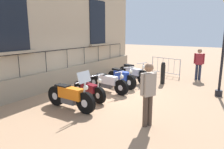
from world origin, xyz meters
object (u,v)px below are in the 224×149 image
Objects in this scene: motorcycle_maroon at (89,90)px; crowd_barrier at (166,66)px; bollard at (163,73)px; pedestrian_standing at (199,62)px; pedestrian_walking at (148,91)px; motorcycle_white at (108,83)px; motorcycle_blue at (121,78)px; motorcycle_silver at (133,73)px; motorcycle_orange at (71,96)px.

motorcycle_maroon is 1.00× the size of crowd_barrier.
bollard reaches higher than crowd_barrier.
pedestrian_walking reaches higher than pedestrian_standing.
motorcycle_white is at bearing 87.27° from motorcycle_maroon.
motorcycle_silver is at bearing 87.76° from motorcycle_blue.
motorcycle_blue is at bearing 89.55° from motorcycle_orange.
motorcycle_silver reaches higher than crowd_barrier.
motorcycle_silver is at bearing -164.23° from bollard.
motorcycle_silver reaches higher than motorcycle_maroon.
motorcycle_orange is 7.47m from pedestrian_standing.
pedestrian_standing is at bearing 39.16° from motorcycle_silver.
pedestrian_standing reaches higher than motorcycle_blue.
motorcycle_maroon reaches higher than motorcycle_blue.
motorcycle_white is at bearing -102.24° from crowd_barrier.
motorcycle_white is 2.24m from motorcycle_silver.
bollard is 5.00m from pedestrian_walking.
bollard is at bearing -75.84° from crowd_barrier.
crowd_barrier is 1.67× the size of bollard.
motorcycle_maroon is 1.67× the size of bollard.
pedestrian_walking is at bearing -50.95° from motorcycle_blue.
pedestrian_walking is (1.16, -4.84, 0.45)m from bollard.
pedestrian_walking is at bearing -38.86° from motorcycle_white.
motorcycle_silver is 1.89× the size of bollard.
pedestrian_walking reaches higher than crowd_barrier.
motorcycle_silver is 1.13× the size of crowd_barrier.
motorcycle_white is 1.04× the size of motorcycle_silver.
motorcycle_orange is 5.25m from bollard.
bollard is 0.62× the size of pedestrian_walking.
motorcycle_silver is at bearing 86.63° from motorcycle_white.
motorcycle_maroon is 3.02m from pedestrian_walking.
motorcycle_maroon is 1.04× the size of pedestrian_walking.
crowd_barrier is 1.10× the size of pedestrian_standing.
pedestrian_walking is (2.60, -4.43, 0.57)m from motorcycle_silver.
pedestrian_standing reaches higher than motorcycle_white.
pedestrian_walking reaches higher than motorcycle_silver.
motorcycle_blue is (0.14, 2.29, 0.05)m from motorcycle_maroon.
crowd_barrier is 1.05× the size of pedestrian_walking.
motorcycle_blue is at bearing -104.36° from crowd_barrier.
motorcycle_silver is (0.07, 4.62, -0.02)m from motorcycle_orange.
crowd_barrier is (0.98, 7.16, 0.10)m from motorcycle_orange.
motorcycle_blue is 3.83m from crowd_barrier.
crowd_barrier is 1.94m from pedestrian_standing.
pedestrian_walking is at bearing 3.91° from motorcycle_orange.
motorcycle_blue is at bearing -92.24° from motorcycle_silver.
pedestrian_walking reaches higher than motorcycle_blue.
pedestrian_walking is at bearing -19.12° from motorcycle_maroon.
pedestrian_standing is (1.34, 1.86, 0.39)m from bollard.
crowd_barrier is (0.90, 2.54, 0.12)m from motorcycle_silver.
pedestrian_walking reaches higher than motorcycle_orange.
bollard reaches higher than motorcycle_maroon.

